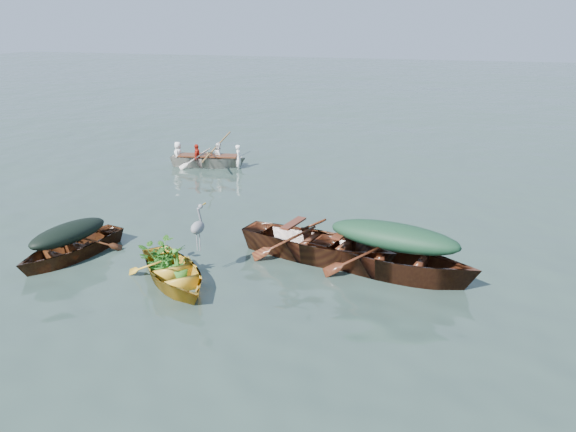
% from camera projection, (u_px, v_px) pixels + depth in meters
% --- Properties ---
extents(ground, '(140.00, 140.00, 0.00)m').
position_uv_depth(ground, '(262.00, 297.00, 10.21)').
color(ground, '#2E4039').
rests_on(ground, ground).
extents(yellow_dinghy, '(3.21, 3.04, 0.83)m').
position_uv_depth(yellow_dinghy, '(174.00, 283.00, 10.75)').
color(yellow_dinghy, gold).
rests_on(yellow_dinghy, ground).
extents(dark_covered_boat, '(1.84, 3.55, 0.82)m').
position_uv_depth(dark_covered_boat, '(72.00, 258.00, 11.91)').
color(dark_covered_boat, '#4E2C12').
rests_on(dark_covered_boat, ground).
extents(green_tarp_boat, '(4.90, 2.22, 1.12)m').
position_uv_depth(green_tarp_boat, '(391.00, 275.00, 11.10)').
color(green_tarp_boat, '#492311').
rests_on(green_tarp_boat, ground).
extents(open_wooden_boat, '(4.95, 2.24, 1.14)m').
position_uv_depth(open_wooden_boat, '(317.00, 259.00, 11.84)').
color(open_wooden_boat, '#562B15').
rests_on(open_wooden_boat, ground).
extents(rowed_boat, '(3.81, 1.92, 0.83)m').
position_uv_depth(rowed_boat, '(209.00, 167.00, 19.40)').
color(rowed_boat, beige).
rests_on(rowed_boat, ground).
extents(dark_tarp_cover, '(1.01, 1.95, 0.40)m').
position_uv_depth(dark_tarp_cover, '(68.00, 231.00, 11.71)').
color(dark_tarp_cover, black).
rests_on(dark_tarp_cover, dark_covered_boat).
extents(green_tarp_cover, '(2.69, 1.22, 0.52)m').
position_uv_depth(green_tarp_cover, '(394.00, 236.00, 10.83)').
color(green_tarp_cover, '#163722').
rests_on(green_tarp_cover, green_tarp_boat).
extents(thwart_benches, '(2.50, 1.27, 0.04)m').
position_uv_depth(thwart_benches, '(318.00, 233.00, 11.65)').
color(thwart_benches, '#4D1F11').
rests_on(thwart_benches, open_wooden_boat).
extents(heron, '(0.49, 0.47, 0.92)m').
position_uv_depth(heron, '(198.00, 235.00, 10.76)').
color(heron, gray).
rests_on(heron, yellow_dinghy).
extents(dinghy_weeds, '(1.14, 1.12, 0.60)m').
position_uv_depth(dinghy_weeds, '(164.00, 239.00, 10.98)').
color(dinghy_weeds, '#306119').
rests_on(dinghy_weeds, yellow_dinghy).
extents(rowers, '(2.72, 1.56, 0.76)m').
position_uv_depth(rowers, '(208.00, 144.00, 19.13)').
color(rowers, white).
rests_on(rowers, rowed_boat).
extents(oars, '(1.19, 2.67, 0.06)m').
position_uv_depth(oars, '(208.00, 154.00, 19.25)').
color(oars, brown).
rests_on(oars, rowed_boat).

